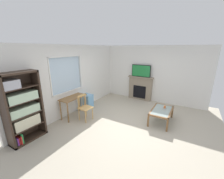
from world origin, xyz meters
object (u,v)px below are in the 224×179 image
object	(u,v)px
plastic_drawer_unit	(87,101)
coffee_table	(162,111)
tv	(141,71)
wooden_chair	(85,107)
sippy_cup	(165,107)
fireplace	(140,88)
desk_under_window	(73,100)
bookshelf	(22,108)

from	to	relation	value
plastic_drawer_unit	coffee_table	distance (m)	2.94
tv	coffee_table	size ratio (longest dim) A/B	0.82
tv	coffee_table	bearing A→B (deg)	-141.58
wooden_chair	sippy_cup	distance (m)	2.77
coffee_table	fireplace	bearing A→B (deg)	38.13
desk_under_window	plastic_drawer_unit	bearing A→B (deg)	3.49
desk_under_window	tv	distance (m)	3.38
bookshelf	sippy_cup	distance (m)	4.33
bookshelf	coffee_table	xyz separation A→B (m)	(2.87, -2.97, -0.57)
fireplace	tv	world-z (taller)	tv
bookshelf	tv	bearing A→B (deg)	-19.01
wooden_chair	tv	bearing A→B (deg)	-18.29
coffee_table	sippy_cup	bearing A→B (deg)	-17.12
bookshelf	wooden_chair	bearing A→B (deg)	-20.24
plastic_drawer_unit	sippy_cup	xyz separation A→B (m)	(0.56, -2.97, 0.19)
bookshelf	fireplace	bearing A→B (deg)	-18.94
desk_under_window	coffee_table	distance (m)	3.11
fireplace	wooden_chair	bearing A→B (deg)	161.81
bookshelf	fireplace	world-z (taller)	bookshelf
plastic_drawer_unit	coffee_table	world-z (taller)	plastic_drawer_unit
bookshelf	sippy_cup	xyz separation A→B (m)	(3.05, -3.03, -0.46)
wooden_chair	coffee_table	xyz separation A→B (m)	(1.18, -2.35, -0.08)
fireplace	sippy_cup	size ratio (longest dim) A/B	13.43
bookshelf	tv	distance (m)	4.90
tv	sippy_cup	world-z (taller)	tv
sippy_cup	tv	bearing A→B (deg)	42.73
bookshelf	plastic_drawer_unit	size ratio (longest dim) A/B	3.20
fireplace	coffee_table	xyz separation A→B (m)	(-1.76, -1.38, -0.19)
plastic_drawer_unit	fireplace	xyz separation A→B (m)	(2.14, -1.53, 0.27)
tv	coffee_table	distance (m)	2.46
desk_under_window	fireplace	world-z (taller)	fireplace
tv	sippy_cup	bearing A→B (deg)	-137.27
bookshelf	plastic_drawer_unit	world-z (taller)	bookshelf
wooden_chair	fireplace	size ratio (longest dim) A/B	0.74
desk_under_window	fireplace	distance (m)	3.31
fireplace	coffee_table	distance (m)	2.25
desk_under_window	plastic_drawer_unit	size ratio (longest dim) A/B	1.68
bookshelf	fireplace	distance (m)	4.91
wooden_chair	fireplace	distance (m)	3.10
wooden_chair	sippy_cup	size ratio (longest dim) A/B	10.00
wooden_chair	plastic_drawer_unit	bearing A→B (deg)	35.03
coffee_table	sippy_cup	size ratio (longest dim) A/B	12.13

